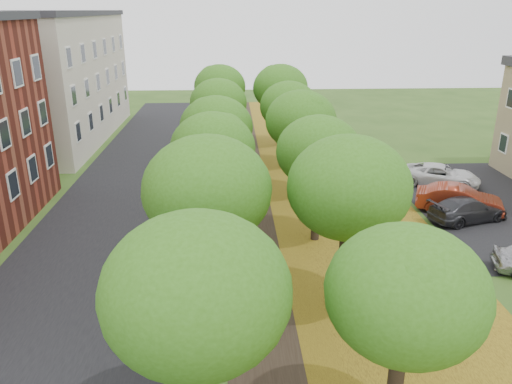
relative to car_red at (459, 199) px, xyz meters
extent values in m
cube|color=black|center=(-18.50, -0.01, -0.74)|extent=(8.00, 70.00, 0.01)
cube|color=black|center=(-11.00, -0.01, -0.74)|extent=(3.20, 70.00, 0.01)
cube|color=olive|center=(-6.00, -0.01, -0.74)|extent=(7.50, 70.00, 0.01)
cube|color=black|center=(2.50, 0.99, -0.74)|extent=(9.00, 16.00, 0.01)
ellipsoid|color=#316515|center=(-13.20, -15.01, 3.67)|extent=(4.04, 4.04, 3.43)
cylinder|color=black|center=(-13.20, -9.01, 0.81)|extent=(0.40, 0.40, 3.10)
ellipsoid|color=#316515|center=(-13.20, -9.01, 3.67)|extent=(4.04, 4.04, 3.43)
cylinder|color=black|center=(-13.20, -3.01, 0.81)|extent=(0.40, 0.40, 3.10)
ellipsoid|color=#316515|center=(-13.20, -3.01, 3.67)|extent=(4.04, 4.04, 3.43)
cylinder|color=black|center=(-13.20, 2.99, 0.81)|extent=(0.40, 0.40, 3.10)
ellipsoid|color=#316515|center=(-13.20, 2.99, 3.67)|extent=(4.04, 4.04, 3.43)
cylinder|color=black|center=(-13.20, 8.99, 0.81)|extent=(0.40, 0.40, 3.10)
ellipsoid|color=#316515|center=(-13.20, 8.99, 3.67)|extent=(4.04, 4.04, 3.43)
cylinder|color=black|center=(-13.20, 14.99, 0.81)|extent=(0.40, 0.40, 3.10)
ellipsoid|color=#316515|center=(-13.20, 14.99, 3.67)|extent=(4.04, 4.04, 3.43)
ellipsoid|color=#316515|center=(-8.40, -15.01, 3.67)|extent=(4.04, 4.04, 3.43)
cylinder|color=black|center=(-8.40, -9.01, 0.81)|extent=(0.40, 0.40, 3.10)
ellipsoid|color=#316515|center=(-8.40, -9.01, 3.67)|extent=(4.04, 4.04, 3.43)
cylinder|color=black|center=(-8.40, -3.01, 0.81)|extent=(0.40, 0.40, 3.10)
ellipsoid|color=#316515|center=(-8.40, -3.01, 3.67)|extent=(4.04, 4.04, 3.43)
cylinder|color=black|center=(-8.40, 2.99, 0.81)|extent=(0.40, 0.40, 3.10)
ellipsoid|color=#316515|center=(-8.40, 2.99, 3.67)|extent=(4.04, 4.04, 3.43)
cylinder|color=black|center=(-8.40, 8.99, 0.81)|extent=(0.40, 0.40, 3.10)
ellipsoid|color=#316515|center=(-8.40, 8.99, 3.67)|extent=(4.04, 4.04, 3.43)
cylinder|color=black|center=(-8.40, 14.99, 0.81)|extent=(0.40, 0.40, 3.10)
ellipsoid|color=#316515|center=(-8.40, 14.99, 3.67)|extent=(4.04, 4.04, 3.43)
cube|color=beige|center=(-28.00, 17.99, 4.26)|extent=(10.00, 20.00, 10.00)
cube|color=#2D2D33|center=(-28.00, 17.99, 9.46)|extent=(10.30, 20.30, 0.40)
imported|color=maroon|center=(0.00, 0.00, 0.00)|extent=(4.77, 3.12, 1.49)
imported|color=#2E2F33|center=(0.00, -1.16, -0.11)|extent=(4.71, 3.01, 1.27)
imported|color=silver|center=(0.77, 4.43, -0.08)|extent=(5.26, 3.92, 1.33)
camera|label=1|loc=(-12.36, -24.79, 9.75)|focal=35.00mm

